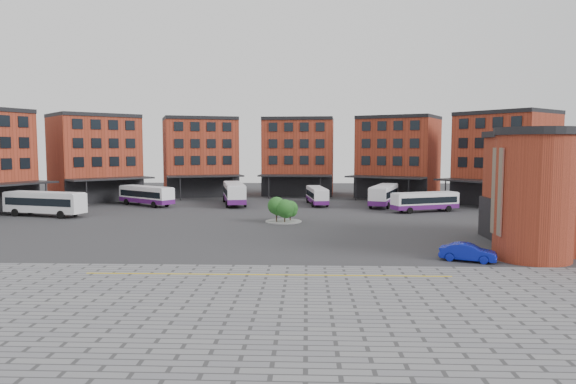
{
  "coord_description": "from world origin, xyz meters",
  "views": [
    {
      "loc": [
        4.8,
        -49.6,
        9.04
      ],
      "look_at": [
        2.7,
        7.96,
        4.0
      ],
      "focal_mm": 32.0,
      "sensor_mm": 36.0,
      "label": 1
    }
  ],
  "objects_px": {
    "bus_e": "(384,195)",
    "bus_a": "(45,202)",
    "tree_island": "(284,209)",
    "bus_c": "(234,193)",
    "bus_d": "(317,195)",
    "bus_f": "(425,201)",
    "blue_car": "(468,252)",
    "bus_b": "(146,195)"
  },
  "relations": [
    {
      "from": "bus_b",
      "to": "bus_f",
      "type": "xyz_separation_m",
      "value": [
        41.43,
        -6.24,
        -0.14
      ]
    },
    {
      "from": "tree_island",
      "to": "bus_a",
      "type": "bearing_deg",
      "value": 172.13
    },
    {
      "from": "tree_island",
      "to": "blue_car",
      "type": "distance_m",
      "value": 25.78
    },
    {
      "from": "bus_b",
      "to": "bus_c",
      "type": "height_order",
      "value": "bus_c"
    },
    {
      "from": "bus_b",
      "to": "bus_d",
      "type": "bearing_deg",
      "value": -49.52
    },
    {
      "from": "bus_a",
      "to": "bus_b",
      "type": "height_order",
      "value": "bus_a"
    },
    {
      "from": "bus_f",
      "to": "blue_car",
      "type": "distance_m",
      "value": 31.54
    },
    {
      "from": "tree_island",
      "to": "bus_b",
      "type": "bearing_deg",
      "value": 142.4
    },
    {
      "from": "tree_island",
      "to": "bus_f",
      "type": "relative_size",
      "value": 0.44
    },
    {
      "from": "bus_a",
      "to": "bus_e",
      "type": "distance_m",
      "value": 48.15
    },
    {
      "from": "bus_b",
      "to": "bus_d",
      "type": "relative_size",
      "value": 1.01
    },
    {
      "from": "bus_b",
      "to": "bus_c",
      "type": "bearing_deg",
      "value": -46.02
    },
    {
      "from": "bus_d",
      "to": "bus_f",
      "type": "xyz_separation_m",
      "value": [
        14.95,
        -8.38,
        -0.0
      ]
    },
    {
      "from": "bus_b",
      "to": "bus_e",
      "type": "bearing_deg",
      "value": -52.77
    },
    {
      "from": "tree_island",
      "to": "bus_c",
      "type": "height_order",
      "value": "bus_c"
    },
    {
      "from": "bus_a",
      "to": "bus_d",
      "type": "bearing_deg",
      "value": -52.36
    },
    {
      "from": "bus_d",
      "to": "blue_car",
      "type": "bearing_deg",
      "value": -81.48
    },
    {
      "from": "bus_c",
      "to": "blue_car",
      "type": "distance_m",
      "value": 46.33
    },
    {
      "from": "bus_e",
      "to": "bus_a",
      "type": "bearing_deg",
      "value": -144.87
    },
    {
      "from": "bus_d",
      "to": "bus_f",
      "type": "distance_m",
      "value": 17.14
    },
    {
      "from": "tree_island",
      "to": "bus_c",
      "type": "distance_m",
      "value": 20.84
    },
    {
      "from": "bus_e",
      "to": "blue_car",
      "type": "distance_m",
      "value": 38.45
    },
    {
      "from": "tree_island",
      "to": "bus_d",
      "type": "height_order",
      "value": "tree_island"
    },
    {
      "from": "bus_a",
      "to": "blue_car",
      "type": "relative_size",
      "value": 2.68
    },
    {
      "from": "bus_a",
      "to": "bus_e",
      "type": "xyz_separation_m",
      "value": [
        46.2,
        13.55,
        -0.16
      ]
    },
    {
      "from": "bus_b",
      "to": "blue_car",
      "type": "height_order",
      "value": "bus_b"
    },
    {
      "from": "bus_c",
      "to": "bus_b",
      "type": "bearing_deg",
      "value": 175.87
    },
    {
      "from": "tree_island",
      "to": "bus_a",
      "type": "relative_size",
      "value": 0.38
    },
    {
      "from": "bus_b",
      "to": "bus_e",
      "type": "relative_size",
      "value": 0.87
    },
    {
      "from": "bus_d",
      "to": "bus_e",
      "type": "bearing_deg",
      "value": -14.21
    },
    {
      "from": "tree_island",
      "to": "blue_car",
      "type": "xyz_separation_m",
      "value": [
        15.58,
        -20.52,
        -0.9
      ]
    },
    {
      "from": "tree_island",
      "to": "bus_f",
      "type": "bearing_deg",
      "value": 29.16
    },
    {
      "from": "bus_c",
      "to": "bus_d",
      "type": "bearing_deg",
      "value": -11.28
    },
    {
      "from": "tree_island",
      "to": "bus_c",
      "type": "xyz_separation_m",
      "value": [
        -8.68,
        18.94,
        0.23
      ]
    },
    {
      "from": "bus_c",
      "to": "bus_f",
      "type": "bearing_deg",
      "value": -28.49
    },
    {
      "from": "bus_a",
      "to": "bus_b",
      "type": "relative_size",
      "value": 1.14
    },
    {
      "from": "tree_island",
      "to": "bus_f",
      "type": "height_order",
      "value": "tree_island"
    },
    {
      "from": "tree_island",
      "to": "bus_e",
      "type": "bearing_deg",
      "value": 50.72
    },
    {
      "from": "bus_e",
      "to": "bus_f",
      "type": "distance_m",
      "value": 8.53
    },
    {
      "from": "bus_a",
      "to": "bus_d",
      "type": "distance_m",
      "value": 38.87
    },
    {
      "from": "bus_a",
      "to": "bus_f",
      "type": "distance_m",
      "value": 51.29
    },
    {
      "from": "blue_car",
      "to": "bus_c",
      "type": "bearing_deg",
      "value": 53.49
    }
  ]
}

